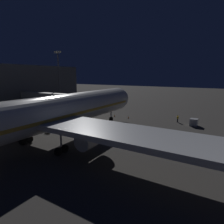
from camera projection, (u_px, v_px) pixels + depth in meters
ground_plane at (75, 136)px, 37.00m from camera, size 320.00×320.00×0.00m
airliner_at_gate at (35, 117)px, 28.76m from camera, size 53.37×57.97×19.40m
jet_bridge at (59, 99)px, 50.31m from camera, size 25.45×3.40×6.99m
apron_floodlight_mast at (59, 76)px, 65.35m from camera, size 2.90×0.50×19.42m
baggage_container_spare at (194, 122)px, 44.16m from camera, size 1.67×1.70×1.65m
ground_crew_by_belt_loader at (178, 118)px, 47.38m from camera, size 0.40×0.40×1.81m
traffic_cone_nose_port at (128, 117)px, 51.80m from camera, size 0.36×0.36×0.55m
traffic_cone_nose_starboard at (115, 116)px, 54.03m from camera, size 0.36×0.36×0.55m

